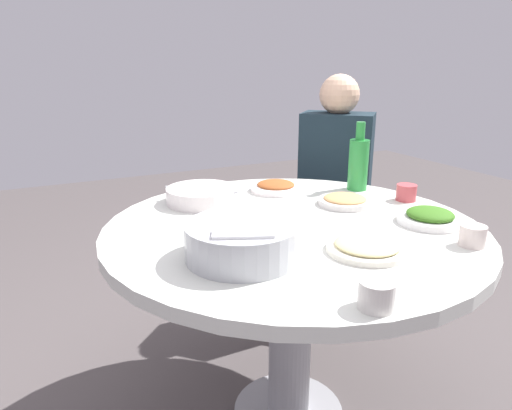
# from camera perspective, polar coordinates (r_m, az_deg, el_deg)

# --- Properties ---
(round_dining_table) EXTENTS (1.20, 1.20, 0.75)m
(round_dining_table) POSITION_cam_1_polar(r_m,az_deg,el_deg) (1.53, 4.50, -7.19)
(round_dining_table) COLOR #99999E
(round_dining_table) RESTS_ON ground
(rice_bowl) EXTENTS (0.30, 0.30, 0.11)m
(rice_bowl) POSITION_cam_1_polar(r_m,az_deg,el_deg) (1.20, -1.72, -4.40)
(rice_bowl) COLOR #B2B5BA
(rice_bowl) RESTS_ON round_dining_table
(soup_bowl) EXTENTS (0.26, 0.26, 0.06)m
(soup_bowl) POSITION_cam_1_polar(r_m,az_deg,el_deg) (1.70, -6.83, 1.18)
(soup_bowl) COLOR white
(soup_bowl) RESTS_ON round_dining_table
(dish_noodles) EXTENTS (0.22, 0.22, 0.04)m
(dish_noodles) POSITION_cam_1_polar(r_m,az_deg,el_deg) (1.29, 13.66, -5.04)
(dish_noodles) COLOR white
(dish_noodles) RESTS_ON round_dining_table
(dish_shrimp) EXTENTS (0.19, 0.19, 0.04)m
(dish_shrimp) POSITION_cam_1_polar(r_m,az_deg,el_deg) (1.69, 11.01, 0.57)
(dish_shrimp) COLOR silver
(dish_shrimp) RESTS_ON round_dining_table
(dish_stirfry) EXTENTS (0.20, 0.20, 0.04)m
(dish_stirfry) POSITION_cam_1_polar(r_m,az_deg,el_deg) (1.84, 2.47, 2.29)
(dish_stirfry) COLOR white
(dish_stirfry) RESTS_ON round_dining_table
(dish_greens) EXTENTS (0.20, 0.20, 0.05)m
(dish_greens) POSITION_cam_1_polar(r_m,az_deg,el_deg) (1.57, 20.85, -1.42)
(dish_greens) COLOR white
(dish_greens) RESTS_ON round_dining_table
(green_bottle) EXTENTS (0.08, 0.08, 0.27)m
(green_bottle) POSITION_cam_1_polar(r_m,az_deg,el_deg) (1.89, 12.64, 5.16)
(green_bottle) COLOR green
(green_bottle) RESTS_ON round_dining_table
(tea_cup_near) EXTENTS (0.07, 0.07, 0.06)m
(tea_cup_near) POSITION_cam_1_polar(r_m,az_deg,el_deg) (1.80, 18.23, 1.48)
(tea_cup_near) COLOR #BF464B
(tea_cup_near) RESTS_ON round_dining_table
(tea_cup_far) EXTENTS (0.07, 0.07, 0.06)m
(tea_cup_far) POSITION_cam_1_polar(r_m,az_deg,el_deg) (1.43, 25.40, -3.48)
(tea_cup_far) COLOR silver
(tea_cup_far) RESTS_ON round_dining_table
(tea_cup_side) EXTENTS (0.08, 0.08, 0.06)m
(tea_cup_side) POSITION_cam_1_polar(r_m,az_deg,el_deg) (1.01, 14.81, -10.75)
(tea_cup_side) COLOR silver
(tea_cup_side) RESTS_ON round_dining_table
(stool_for_diner_left) EXTENTS (0.30, 0.30, 0.44)m
(stool_for_diner_left) POSITION_cam_1_polar(r_m,az_deg,el_deg) (2.48, 9.26, -7.46)
(stool_for_diner_left) COLOR brown
(stool_for_diner_left) RESTS_ON ground
(diner_left) EXTENTS (0.47, 0.47, 0.76)m
(diner_left) POSITION_cam_1_polar(r_m,az_deg,el_deg) (2.31, 9.91, 4.77)
(diner_left) COLOR #2D333D
(diner_left) RESTS_ON stool_for_diner_left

